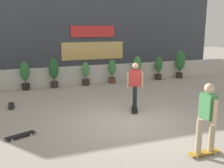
{
  "coord_description": "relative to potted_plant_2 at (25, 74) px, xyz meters",
  "views": [
    {
      "loc": [
        -3.12,
        -7.06,
        2.9
      ],
      "look_at": [
        0.0,
        1.5,
        0.9
      ],
      "focal_mm": 42.09,
      "sensor_mm": 36.0,
      "label": 1
    }
  ],
  "objects": [
    {
      "name": "skateboard_aside",
      "position": [
        -0.36,
        -5.62,
        -0.68
      ],
      "size": [
        0.82,
        0.49,
        0.08
      ],
      "color": "black",
      "rests_on": "ground"
    },
    {
      "name": "ground_plane",
      "position": [
        2.82,
        -5.55,
        -0.75
      ],
      "size": [
        48.0,
        48.0,
        0.0
      ],
      "primitive_type": "plane",
      "color": "#A8A093"
    },
    {
      "name": "skater_far_left",
      "position": [
        3.46,
        -4.61,
        0.2
      ],
      "size": [
        0.52,
        0.81,
        1.7
      ],
      "color": "black",
      "rests_on": "ground"
    },
    {
      "name": "potted_plant_7",
      "position": [
        7.04,
        -0.0,
        -0.03
      ],
      "size": [
        0.41,
        0.41,
        1.29
      ],
      "color": "#2D2823",
      "rests_on": "ground"
    },
    {
      "name": "potted_plant_3",
      "position": [
        1.32,
        -0.0,
        0.07
      ],
      "size": [
        0.47,
        0.47,
        1.42
      ],
      "color": "#2D2823",
      "rests_on": "ground"
    },
    {
      "name": "planter_wall",
      "position": [
        2.82,
        0.45,
        -0.3
      ],
      "size": [
        18.0,
        0.4,
        0.9
      ],
      "primitive_type": "cube",
      "color": "beige",
      "rests_on": "ground"
    },
    {
      "name": "potted_plant_8",
      "position": [
        8.43,
        0.0,
        0.18
      ],
      "size": [
        0.55,
        0.55,
        1.58
      ],
      "color": "#2D2823",
      "rests_on": "ground"
    },
    {
      "name": "potted_plant_5",
      "position": [
        4.3,
        0.0,
        -0.07
      ],
      "size": [
        0.39,
        0.39,
        1.24
      ],
      "color": "brown",
      "rests_on": "ground"
    },
    {
      "name": "potted_plant_2",
      "position": [
        0.0,
        0.0,
        0.0
      ],
      "size": [
        0.43,
        0.43,
        1.33
      ],
      "color": "black",
      "rests_on": "ground"
    },
    {
      "name": "potted_plant_4",
      "position": [
        2.89,
        0.0,
        -0.13
      ],
      "size": [
        0.36,
        0.36,
        1.17
      ],
      "color": "#2D2823",
      "rests_on": "ground"
    },
    {
      "name": "potted_plant_6",
      "position": [
        5.72,
        -0.0,
        0.02
      ],
      "size": [
        0.44,
        0.44,
        1.36
      ],
      "color": "brown",
      "rests_on": "ground"
    },
    {
      "name": "skater_far_right",
      "position": [
        3.6,
        -8.11,
        0.2
      ],
      "size": [
        0.8,
        0.56,
        1.7
      ],
      "color": "#BF8C26",
      "rests_on": "ground"
    },
    {
      "name": "skateboard_near_camera",
      "position": [
        -0.62,
        -2.64,
        -0.68
      ],
      "size": [
        0.21,
        0.8,
        0.08
      ],
      "color": "black",
      "rests_on": "ground"
    },
    {
      "name": "building_backdrop",
      "position": [
        2.82,
        4.45,
        2.5
      ],
      "size": [
        20.0,
        2.08,
        6.5
      ],
      "color": "#424751",
      "rests_on": "ground"
    }
  ]
}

